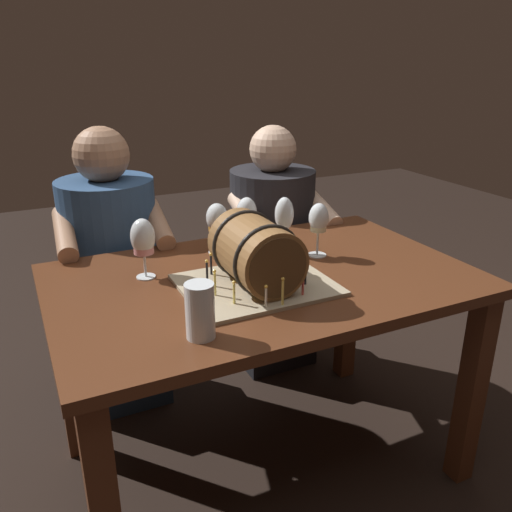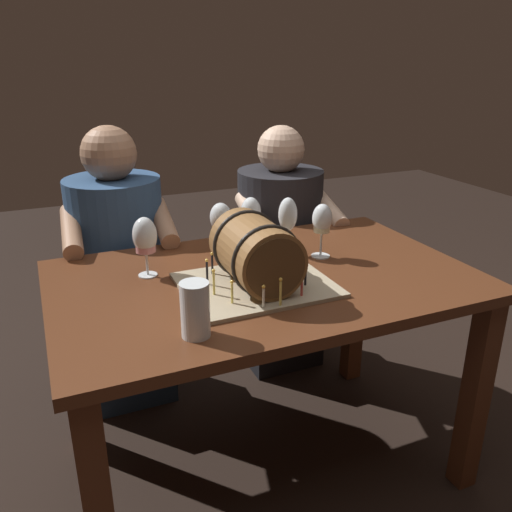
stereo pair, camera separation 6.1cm
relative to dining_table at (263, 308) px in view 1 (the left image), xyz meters
The scene contains 11 objects.
ground_plane 0.64m from the dining_table, ahead, with size 8.00×8.00×0.00m, color black.
dining_table is the anchor object (origin of this frame).
barrel_cake 0.23m from the dining_table, 130.99° to the right, with size 0.45×0.36×0.22m.
wine_glass_amber 0.35m from the dining_table, 102.11° to the left, with size 0.08×0.08×0.18m.
wine_glass_rose 0.45m from the dining_table, 156.87° to the left, with size 0.08×0.08×0.19m.
wine_glass_white 0.36m from the dining_table, 17.32° to the left, with size 0.07×0.07×0.19m.
wine_glass_empty 0.33m from the dining_table, 44.11° to the left, with size 0.07×0.07×0.20m.
wine_glass_red 0.36m from the dining_table, 76.73° to the left, with size 0.07×0.07×0.19m.
beer_pint 0.46m from the dining_table, 138.13° to the right, with size 0.07×0.07×0.14m.
person_seated_left 0.74m from the dining_table, 119.55° to the left, with size 0.42×0.50×1.17m.
person_seated_right 0.74m from the dining_table, 60.48° to the left, with size 0.44×0.52×1.13m.
Camera 1 is at (-0.69, -1.38, 1.42)m, focal length 36.89 mm.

